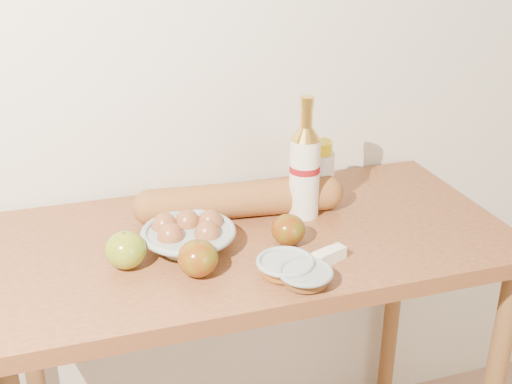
{
  "coord_description": "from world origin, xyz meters",
  "views": [
    {
      "loc": [
        -0.39,
        -0.09,
        1.61
      ],
      "look_at": [
        0.0,
        1.15,
        1.02
      ],
      "focal_mm": 45.0,
      "sensor_mm": 36.0,
      "label": 1
    }
  ],
  "objects_px": {
    "baguette": "(241,200)",
    "cream_bottle": "(318,174)",
    "egg_bowl": "(189,235)",
    "bourbon_bottle": "(305,169)",
    "table": "(252,279)"
  },
  "relations": [
    {
      "from": "egg_bowl",
      "to": "cream_bottle",
      "type": "bearing_deg",
      "value": 20.88
    },
    {
      "from": "egg_bowl",
      "to": "table",
      "type": "bearing_deg",
      "value": 6.92
    },
    {
      "from": "bourbon_bottle",
      "to": "cream_bottle",
      "type": "distance_m",
      "value": 0.1
    },
    {
      "from": "cream_bottle",
      "to": "egg_bowl",
      "type": "height_order",
      "value": "cream_bottle"
    },
    {
      "from": "table",
      "to": "cream_bottle",
      "type": "distance_m",
      "value": 0.32
    },
    {
      "from": "cream_bottle",
      "to": "baguette",
      "type": "height_order",
      "value": "cream_bottle"
    },
    {
      "from": "bourbon_bottle",
      "to": "egg_bowl",
      "type": "xyz_separation_m",
      "value": [
        -0.3,
        -0.08,
        -0.09
      ]
    },
    {
      "from": "table",
      "to": "baguette",
      "type": "relative_size",
      "value": 2.27
    },
    {
      "from": "egg_bowl",
      "to": "baguette",
      "type": "relative_size",
      "value": 0.46
    },
    {
      "from": "baguette",
      "to": "cream_bottle",
      "type": "bearing_deg",
      "value": 11.99
    },
    {
      "from": "baguette",
      "to": "egg_bowl",
      "type": "bearing_deg",
      "value": -137.03
    },
    {
      "from": "bourbon_bottle",
      "to": "baguette",
      "type": "xyz_separation_m",
      "value": [
        -0.15,
        0.04,
        -0.08
      ]
    },
    {
      "from": "egg_bowl",
      "to": "baguette",
      "type": "distance_m",
      "value": 0.19
    },
    {
      "from": "table",
      "to": "egg_bowl",
      "type": "xyz_separation_m",
      "value": [
        -0.15,
        -0.02,
        0.15
      ]
    },
    {
      "from": "table",
      "to": "bourbon_bottle",
      "type": "xyz_separation_m",
      "value": [
        0.15,
        0.06,
        0.25
      ]
    }
  ]
}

